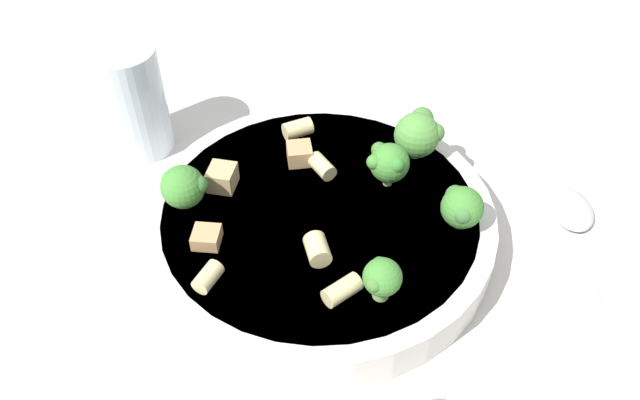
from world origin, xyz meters
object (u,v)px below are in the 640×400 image
(chicken_chunk_2, at_px, (207,237))
(spoon, at_px, (576,228))
(rigatoni_4, at_px, (342,290))
(chicken_chunk_0, at_px, (222,177))
(drinking_glass, at_px, (134,107))
(pasta_bowl, at_px, (320,221))
(rigatoni_0, at_px, (298,129))
(broccoli_floret_1, at_px, (382,278))
(rigatoni_1, at_px, (208,277))
(rigatoni_3, at_px, (327,166))
(broccoli_floret_4, at_px, (419,133))
(rigatoni_2, at_px, (316,249))
(chicken_chunk_1, at_px, (300,154))
(broccoli_floret_0, at_px, (183,185))
(broccoli_floret_3, at_px, (462,207))
(broccoli_floret_2, at_px, (389,163))

(chicken_chunk_2, bearing_deg, spoon, 100.14)
(rigatoni_4, height_order, spoon, rigatoni_4)
(chicken_chunk_0, relative_size, drinking_glass, 0.22)
(pasta_bowl, bearing_deg, chicken_chunk_2, -65.24)
(rigatoni_0, bearing_deg, pasta_bowl, 14.35)
(broccoli_floret_1, height_order, chicken_chunk_2, broccoli_floret_1)
(rigatoni_1, height_order, rigatoni_3, same)
(broccoli_floret_4, xyz_separation_m, rigatoni_2, (0.12, -0.08, -0.02))
(rigatoni_1, relative_size, chicken_chunk_0, 0.97)
(broccoli_floret_4, relative_size, chicken_chunk_1, 2.05)
(broccoli_floret_0, distance_m, rigatoni_0, 0.12)
(broccoli_floret_4, bearing_deg, chicken_chunk_1, -83.64)
(rigatoni_0, bearing_deg, rigatoni_3, 29.62)
(drinking_glass, bearing_deg, chicken_chunk_1, 70.41)
(chicken_chunk_0, bearing_deg, broccoli_floret_0, -49.46)
(chicken_chunk_2, bearing_deg, rigatoni_4, 65.72)
(broccoli_floret_3, relative_size, chicken_chunk_0, 1.59)
(pasta_bowl, xyz_separation_m, chicken_chunk_0, (-0.02, -0.08, 0.02))
(broccoli_floret_1, distance_m, spoon, 0.20)
(rigatoni_3, xyz_separation_m, chicken_chunk_0, (0.02, -0.09, 0.00))
(rigatoni_0, height_order, rigatoni_1, rigatoni_0)
(broccoli_floret_0, distance_m, drinking_glass, 0.13)
(broccoli_floret_3, xyz_separation_m, rigatoni_4, (0.07, -0.09, -0.01))
(chicken_chunk_1, height_order, chicken_chunk_2, chicken_chunk_1)
(rigatoni_3, relative_size, drinking_glass, 0.23)
(rigatoni_1, distance_m, spoon, 0.31)
(broccoli_floret_0, xyz_separation_m, rigatoni_0, (-0.09, 0.08, -0.01))
(chicken_chunk_0, xyz_separation_m, chicken_chunk_1, (-0.03, 0.06, -0.00))
(rigatoni_3, bearing_deg, broccoli_floret_3, 60.94)
(rigatoni_0, distance_m, rigatoni_2, 0.14)
(rigatoni_3, bearing_deg, pasta_bowl, -5.48)
(rigatoni_4, xyz_separation_m, chicken_chunk_0, (-0.11, -0.10, 0.00))
(pasta_bowl, xyz_separation_m, broccoli_floret_1, (0.08, 0.05, 0.03))
(rigatoni_3, xyz_separation_m, spoon, (0.03, 0.21, -0.04))
(broccoli_floret_4, distance_m, rigatoni_3, 0.08)
(broccoli_floret_2, distance_m, rigatoni_0, 0.10)
(rigatoni_1, bearing_deg, chicken_chunk_1, 157.21)
(drinking_glass, bearing_deg, broccoli_floret_2, 70.38)
(drinking_glass, bearing_deg, chicken_chunk_2, 31.26)
(pasta_bowl, distance_m, broccoli_floret_1, 0.10)
(broccoli_floret_2, bearing_deg, drinking_glass, -109.62)
(chicken_chunk_0, bearing_deg, pasta_bowl, 73.67)
(rigatoni_0, bearing_deg, chicken_chunk_0, -40.25)
(broccoli_floret_3, height_order, drinking_glass, drinking_glass)
(broccoli_floret_4, bearing_deg, broccoli_floret_2, -35.51)
(broccoli_floret_3, bearing_deg, rigatoni_1, -71.19)
(rigatoni_4, bearing_deg, broccoli_floret_0, -124.59)
(pasta_bowl, relative_size, chicken_chunk_2, 13.75)
(broccoli_floret_2, height_order, rigatoni_4, broccoli_floret_2)
(rigatoni_2, bearing_deg, rigatoni_1, -70.13)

